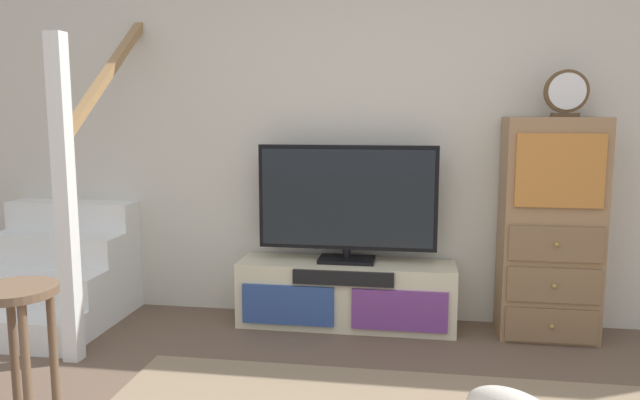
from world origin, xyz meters
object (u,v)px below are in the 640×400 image
(media_console, at_px, (346,294))
(desk_clock, at_px, (566,93))
(bar_stool_near, at_px, (17,326))
(television, at_px, (347,200))
(side_cabinet, at_px, (550,229))

(media_console, xyz_separation_m, desk_clock, (1.29, -0.00, 1.28))
(desk_clock, distance_m, bar_stool_near, 3.12)
(television, distance_m, desk_clock, 1.46)
(media_console, relative_size, television, 1.22)
(desk_clock, bearing_deg, bar_stool_near, -146.91)
(media_console, bearing_deg, television, 90.00)
(bar_stool_near, bearing_deg, side_cabinet, 33.83)
(television, xyz_separation_m, side_cabinet, (1.25, -0.01, -0.15))
(media_console, xyz_separation_m, bar_stool_near, (-1.18, -1.62, 0.29))
(media_console, distance_m, desk_clock, 1.82)
(side_cabinet, bearing_deg, media_console, -179.53)
(media_console, distance_m, television, 0.61)
(side_cabinet, xyz_separation_m, bar_stool_near, (-2.43, -1.63, -0.17))
(side_cabinet, bearing_deg, television, 179.37)
(media_console, relative_size, desk_clock, 5.07)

